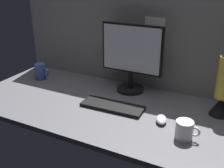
{
  "coord_description": "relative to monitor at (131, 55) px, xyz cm",
  "views": [
    {
      "loc": [
        64.44,
        -130.32,
        76.18
      ],
      "look_at": [
        -0.28,
        0.0,
        14.0
      ],
      "focal_mm": 44.03,
      "sensor_mm": 36.0,
      "label": 1
    }
  ],
  "objects": [
    {
      "name": "cubicle_wall_back",
      "position": [
        0.71,
        12.36,
        9.47
      ],
      "size": [
        180.0,
        5.5,
        67.59
      ],
      "color": "gray",
      "rests_on": "ground_plane"
    },
    {
      "name": "mouse",
      "position": [
        31.17,
        -31.02,
        -22.63
      ],
      "size": [
        8.4,
        10.89,
        3.4
      ],
      "primitive_type": "ellipsoid",
      "rotation": [
        0.0,
        0.0,
        0.33
      ],
      "color": "silver",
      "rests_on": "ground_plane"
    },
    {
      "name": "keyboard",
      "position": [
        0.39,
        -28.13,
        -23.33
      ],
      "size": [
        37.49,
        14.48,
        2.0
      ],
      "primitive_type": "cube",
      "rotation": [
        0.0,
        0.0,
        0.04
      ],
      "color": "black",
      "rests_on": "ground_plane"
    },
    {
      "name": "mug_ceramic_blue",
      "position": [
        -66.72,
        -11.45,
        -18.53
      ],
      "size": [
        11.18,
        7.34,
        11.53
      ],
      "color": "#38569E",
      "rests_on": "ground_plane"
    },
    {
      "name": "lava_lamp",
      "position": [
        57.51,
        -8.24,
        -8.35
      ],
      "size": [
        11.64,
        11.64,
        38.11
      ],
      "color": "black",
      "rests_on": "ground_plane"
    },
    {
      "name": "mug_ceramic_white",
      "position": [
        45.39,
        -40.25,
        -19.7
      ],
      "size": [
        11.8,
        8.46,
        9.23
      ],
      "color": "white",
      "rests_on": "ground_plane"
    },
    {
      "name": "monitor",
      "position": [
        0.0,
        0.0,
        0.0
      ],
      "size": [
        40.68,
        18.0,
        44.21
      ],
      "color": "black",
      "rests_on": "ground_plane"
    },
    {
      "name": "ground_plane",
      "position": [
        0.69,
        -25.13,
        -25.83
      ],
      "size": [
        180.0,
        80.0,
        3.0
      ],
      "primitive_type": "cube",
      "color": "#515156"
    }
  ]
}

